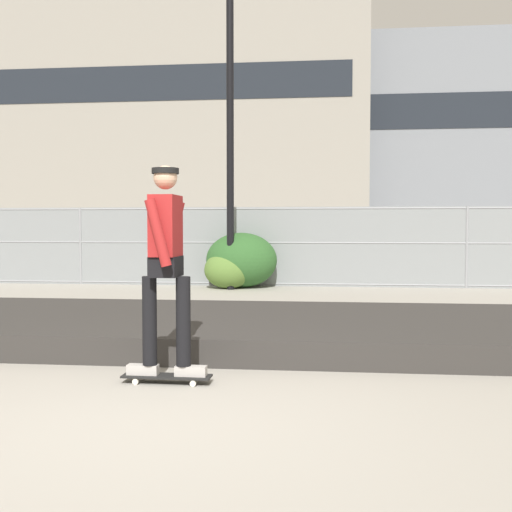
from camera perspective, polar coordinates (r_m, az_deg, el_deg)
The scene contains 11 objects.
ground_plane at distance 4.68m, azimuth -10.43°, elevation -14.71°, with size 120.00×120.00×0.00m, color #9E998E.
gravel_berm at distance 7.70m, azimuth -3.55°, elevation -6.64°, with size 16.42×3.18×0.28m, color #33302D.
skateboard at distance 5.65m, azimuth -8.29°, elevation -11.03°, with size 0.80×0.22×0.07m.
skater at distance 5.49m, azimuth -8.37°, elevation 0.04°, with size 0.72×0.58×1.87m.
chain_fence at distance 14.31m, azimuth 1.03°, elevation 0.91°, with size 27.20×0.06×1.85m.
street_lamp at distance 13.87m, azimuth -2.42°, elevation 15.39°, with size 0.44×0.44×7.17m.
parked_car_near at distance 18.49m, azimuth -15.42°, elevation 0.94°, with size 4.48×2.11×1.66m.
library_building at distance 52.28m, azimuth -7.43°, elevation 11.47°, with size 30.66×14.53×18.62m.
office_block at distance 51.38m, azimuth 18.33°, elevation 9.68°, with size 25.80×10.21×15.37m.
shrub_left at distance 13.76m, azimuth -2.58°, elevation -1.30°, with size 1.09×0.89×0.84m.
shrub_center at distance 13.98m, azimuth -1.36°, elevation -0.39°, with size 1.62×1.33×1.25m.
Camera 1 is at (1.29, -4.27, 1.40)m, focal length 43.06 mm.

